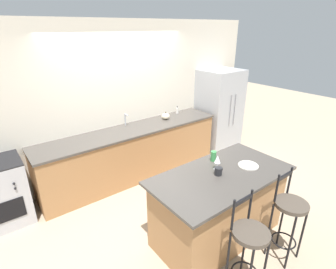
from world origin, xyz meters
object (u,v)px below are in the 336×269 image
at_px(refrigerator, 219,110).
at_px(pumpkin_decoration, 166,116).
at_px(bar_stool_far, 289,213).
at_px(wine_glass, 217,159).
at_px(soap_bottle, 177,110).
at_px(bar_stool_near, 249,243).
at_px(coffee_mug, 218,171).
at_px(dinner_plate, 248,165).
at_px(tumbler_cup, 213,156).

relative_size(refrigerator, pumpkin_decoration, 11.22).
relative_size(refrigerator, bar_stool_far, 1.56).
bearing_deg(pumpkin_decoration, wine_glass, -108.55).
height_order(bar_stool_far, soap_bottle, bar_stool_far).
xyz_separation_m(bar_stool_near, coffee_mug, (0.32, 0.72, 0.36)).
xyz_separation_m(dinner_plate, tumbler_cup, (-0.25, 0.37, 0.06)).
bearing_deg(wine_glass, bar_stool_far, -68.57).
relative_size(bar_stool_far, tumbler_cup, 8.23).
bearing_deg(tumbler_cup, wine_glass, -124.63).
xyz_separation_m(refrigerator, tumbler_cup, (-1.91, -1.64, 0.13)).
bearing_deg(bar_stool_near, pumpkin_decoration, 69.10).
xyz_separation_m(refrigerator, coffee_mug, (-2.12, -1.92, 0.11)).
bearing_deg(bar_stool_near, wine_glass, 63.90).
distance_m(coffee_mug, pumpkin_decoration, 2.13).
height_order(bar_stool_far, wine_glass, wine_glass).
xyz_separation_m(wine_glass, pumpkin_decoration, (0.64, 1.91, -0.08)).
bearing_deg(soap_bottle, pumpkin_decoration, -159.14).
height_order(tumbler_cup, pumpkin_decoration, same).
xyz_separation_m(dinner_plate, wine_glass, (-0.38, 0.19, 0.13)).
bearing_deg(tumbler_cup, bar_stool_near, -117.74).
bearing_deg(coffee_mug, refrigerator, 42.18).
height_order(refrigerator, coffee_mug, refrigerator).
xyz_separation_m(refrigerator, dinner_plate, (-1.66, -2.01, 0.07)).
distance_m(bar_stool_far, coffee_mug, 0.90).
bearing_deg(bar_stool_near, tumbler_cup, 62.26).
bearing_deg(soap_bottle, tumbler_cup, -116.23).
xyz_separation_m(tumbler_cup, pumpkin_decoration, (0.52, 1.73, -0.02)).
bearing_deg(bar_stool_far, bar_stool_near, 179.61).
bearing_deg(pumpkin_decoration, bar_stool_near, -110.90).
xyz_separation_m(refrigerator, bar_stool_near, (-2.44, -2.64, -0.25)).
height_order(bar_stool_near, pumpkin_decoration, bar_stool_near).
height_order(coffee_mug, pumpkin_decoration, pumpkin_decoration).
distance_m(bar_stool_near, bar_stool_far, 0.72).
distance_m(dinner_plate, coffee_mug, 0.47).
relative_size(bar_stool_far, soap_bottle, 7.61).
relative_size(coffee_mug, soap_bottle, 0.84).
xyz_separation_m(refrigerator, bar_stool_far, (-1.71, -2.64, -0.25)).
relative_size(refrigerator, soap_bottle, 11.85).
bearing_deg(refrigerator, bar_stool_near, -132.73).
bearing_deg(bar_stool_far, pumpkin_decoration, 83.38).
distance_m(refrigerator, tumbler_cup, 2.53).
bearing_deg(coffee_mug, wine_glass, 50.13).
xyz_separation_m(bar_stool_far, tumbler_cup, (-0.20, 1.00, 0.38)).
bearing_deg(tumbler_cup, soap_bottle, 63.77).
distance_m(bar_stool_far, dinner_plate, 0.71).
distance_m(refrigerator, wine_glass, 2.74).
height_order(wine_glass, tumbler_cup, wine_glass).
xyz_separation_m(wine_glass, tumbler_cup, (0.12, 0.18, -0.07)).
bearing_deg(bar_stool_near, coffee_mug, 66.18).
bearing_deg(soap_bottle, bar_stool_far, -104.18).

